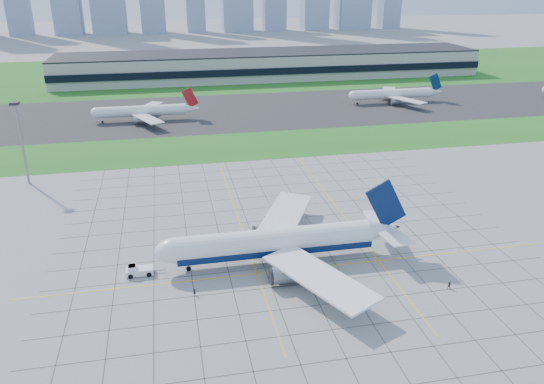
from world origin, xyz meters
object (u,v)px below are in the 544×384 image
at_px(airliner, 277,242).
at_px(crew_near, 195,292).
at_px(light_mast, 20,133).
at_px(pushback_tug, 138,270).
at_px(distant_jet_2, 393,94).
at_px(distant_jet_1, 143,111).
at_px(crew_far, 450,285).

relative_size(airliner, crew_near, 37.43).
xyz_separation_m(light_mast, pushback_tug, (34.79, -62.19, -15.13)).
relative_size(crew_near, distant_jet_2, 0.03).
xyz_separation_m(pushback_tug, distant_jet_2, (121.28, 144.09, 3.44)).
distance_m(pushback_tug, crew_near, 15.41).
xyz_separation_m(light_mast, crew_near, (46.14, -72.61, -15.41)).
xyz_separation_m(distant_jet_1, distant_jet_2, (122.56, 11.50, 0.00)).
bearing_deg(crew_near, pushback_tug, 99.28).
distance_m(light_mast, distant_jet_1, 78.84).
height_order(crew_near, distant_jet_2, distant_jet_2).
distance_m(light_mast, crew_far, 127.83).
xyz_separation_m(pushback_tug, crew_far, (63.02, -18.67, -0.20)).
relative_size(light_mast, distant_jet_2, 0.54).
distance_m(light_mast, pushback_tug, 72.85).
distance_m(pushback_tug, distant_jet_1, 132.64).
height_order(crew_near, crew_far, crew_far).
bearing_deg(crew_far, crew_near, -170.39).
distance_m(light_mast, crew_near, 87.40).
bearing_deg(light_mast, pushback_tug, -60.77).
relative_size(light_mast, airliner, 0.44).
distance_m(airliner, pushback_tug, 30.78).
xyz_separation_m(airliner, pushback_tug, (-30.53, 0.47, -3.88)).
bearing_deg(distant_jet_2, airliner, -122.12).
xyz_separation_m(crew_far, distant_jet_1, (-64.30, 151.25, 3.64)).
height_order(light_mast, pushback_tug, light_mast).
height_order(airliner, pushback_tug, airliner).
bearing_deg(pushback_tug, crew_near, -42.64).
height_order(airliner, crew_far, airliner).
bearing_deg(pushback_tug, distant_jet_1, 90.46).
bearing_deg(light_mast, crew_far, -39.58).
bearing_deg(pushback_tug, light_mast, 119.13).
relative_size(pushback_tug, crew_far, 4.98).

